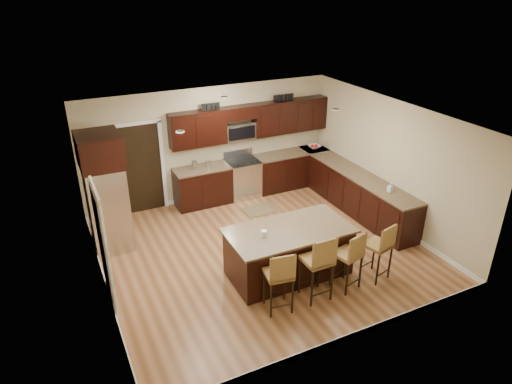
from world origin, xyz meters
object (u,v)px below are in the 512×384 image
stool_right (351,255)px  stool_mid (319,261)px  island (288,253)px  stool_left (280,275)px  stool_extra (381,246)px  range (243,178)px  refrigerator (106,191)px

stool_right → stool_mid: bearing=166.9°
island → stool_left: (-0.64, -0.85, 0.27)m
stool_left → stool_extra: 2.01m
range → stool_left: bearing=-106.6°
island → range: bearing=80.1°
island → stool_left: bearing=-126.9°
stool_left → stool_extra: stool_left is taller
range → island: 3.38m
stool_mid → refrigerator: size_ratio=0.52×
stool_right → refrigerator: size_ratio=0.47×
island → refrigerator: refrigerator is taller
stool_mid → stool_extra: stool_mid is taller
range → stool_left: size_ratio=0.99×
stool_left → stool_mid: stool_mid is taller
stool_mid → stool_right: (0.63, 0.01, -0.07)m
range → stool_right: (0.12, -4.17, 0.22)m
range → refrigerator: bearing=-163.9°
island → stool_left: stool_left is taller
refrigerator → stool_mid: bearing=-49.2°
stool_mid → stool_right: stool_mid is taller
stool_extra → stool_right: bearing=166.2°
refrigerator → range: bearing=16.1°
island → stool_right: size_ratio=2.01×
range → stool_right: size_ratio=1.00×
refrigerator → stool_right: bearing=-43.2°
stool_extra → stool_left: bearing=166.2°
island → stool_left: size_ratio=1.98×
stool_right → refrigerator: bearing=122.9°
stool_right → refrigerator: (-3.42, 3.21, 0.52)m
range → stool_extra: (0.77, -4.17, 0.22)m
island → refrigerator: size_ratio=0.94×
island → stool_left: 1.10m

